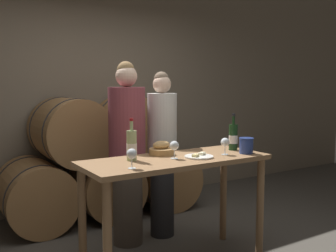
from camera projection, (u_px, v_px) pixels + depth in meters
The scene contains 13 objects.
stone_wall_back at pixel (85, 78), 4.86m from camera, with size 10.00×0.12×3.20m.
barrel_stack at pixel (103, 163), 4.51m from camera, with size 2.28×0.82×1.39m.
tasting_table at pixel (176, 175), 3.22m from camera, with size 1.56×0.61×0.92m.
person_left at pixel (127, 152), 3.69m from camera, with size 0.35×0.35×1.73m.
person_right at pixel (162, 152), 3.90m from camera, with size 0.29×0.29×1.64m.
wine_bottle_red at pixel (233, 137), 3.57m from camera, with size 0.08×0.08×0.33m.
wine_bottle_white at pixel (132, 145), 3.08m from camera, with size 0.08×0.08×0.33m.
blue_crock at pixel (246, 145), 3.39m from camera, with size 0.13×0.13×0.14m.
bread_basket at pixel (161, 150), 3.33m from camera, with size 0.21×0.21×0.12m.
cheese_plate at pixel (199, 156), 3.21m from camera, with size 0.24×0.24×0.04m.
wine_glass_far_left at pixel (132, 154), 2.78m from camera, with size 0.07×0.07×0.15m.
wine_glass_left at pixel (174, 146), 3.15m from camera, with size 0.07×0.07×0.15m.
wine_glass_center at pixel (225, 143), 3.33m from camera, with size 0.07×0.07×0.15m.
Camera 1 is at (-1.74, -2.64, 1.53)m, focal length 42.00 mm.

